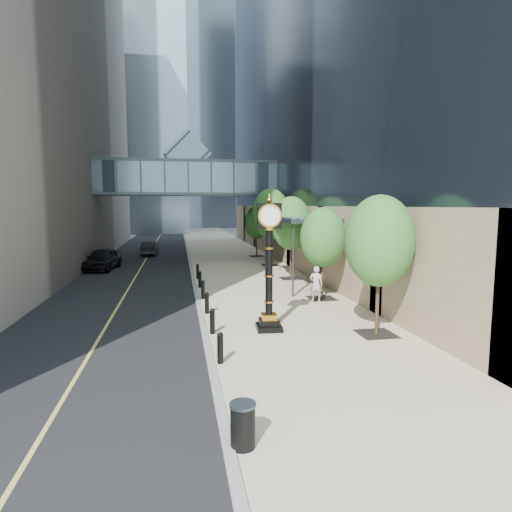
# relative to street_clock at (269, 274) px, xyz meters

# --- Properties ---
(ground) EXTENTS (320.00, 320.00, 0.00)m
(ground) POSITION_rel_street_clock_xyz_m (0.42, -4.30, -2.37)
(ground) COLOR gray
(ground) RESTS_ON ground
(road) EXTENTS (8.00, 180.00, 0.02)m
(road) POSITION_rel_street_clock_xyz_m (-6.58, 35.70, -2.36)
(road) COLOR black
(road) RESTS_ON ground
(sidewalk) EXTENTS (8.00, 180.00, 0.06)m
(sidewalk) POSITION_rel_street_clock_xyz_m (1.42, 35.70, -2.34)
(sidewalk) COLOR #C3B696
(sidewalk) RESTS_ON ground
(curb) EXTENTS (0.25, 180.00, 0.07)m
(curb) POSITION_rel_street_clock_xyz_m (-2.58, 35.70, -2.33)
(curb) COLOR gray
(curb) RESTS_ON ground
(distant_tower_a) EXTENTS (24.00, 22.00, 78.00)m
(distant_tower_a) POSITION_rel_street_clock_xyz_m (-13.58, 70.70, 36.63)
(distant_tower_a) COLOR #A9BED4
(distant_tower_a) RESTS_ON ground
(distant_tower_b) EXTENTS (26.00, 24.00, 90.00)m
(distant_tower_b) POSITION_rel_street_clock_xyz_m (9.42, 90.70, 42.63)
(distant_tower_b) COLOR #A9BED4
(distant_tower_b) RESTS_ON ground
(distant_tower_c) EXTENTS (22.00, 22.00, 65.00)m
(distant_tower_c) POSITION_rel_street_clock_xyz_m (-5.58, 115.70, 30.13)
(distant_tower_c) COLOR #A9BED4
(distant_tower_c) RESTS_ON ground
(skywalk) EXTENTS (17.00, 4.20, 5.80)m
(skywalk) POSITION_rel_street_clock_xyz_m (-2.58, 23.70, 5.35)
(skywalk) COLOR #476472
(skywalk) RESTS_ON ground
(entrance_canopy) EXTENTS (3.00, 8.00, 4.38)m
(entrance_canopy) POSITION_rel_street_clock_xyz_m (3.90, 9.70, 1.83)
(entrance_canopy) COLOR #383F44
(entrance_canopy) RESTS_ON ground
(bollard_row) EXTENTS (0.20, 16.20, 0.90)m
(bollard_row) POSITION_rel_street_clock_xyz_m (-2.28, 4.70, -1.86)
(bollard_row) COLOR black
(bollard_row) RESTS_ON sidewalk
(street_trees) EXTENTS (3.10, 28.50, 6.38)m
(street_trees) POSITION_rel_street_clock_xyz_m (4.02, 12.12, 1.47)
(street_trees) COLOR black
(street_trees) RESTS_ON sidewalk
(street_clock) EXTENTS (1.06, 1.06, 5.32)m
(street_clock) POSITION_rel_street_clock_xyz_m (0.00, 0.00, 0.00)
(street_clock) COLOR black
(street_clock) RESTS_ON sidewalk
(trash_bin) EXTENTS (0.61, 0.61, 0.90)m
(trash_bin) POSITION_rel_street_clock_xyz_m (-2.28, -8.13, -1.86)
(trash_bin) COLOR black
(trash_bin) RESTS_ON sidewalk
(pedestrian) EXTENTS (0.81, 0.68, 1.90)m
(pedestrian) POSITION_rel_street_clock_xyz_m (3.44, 4.44, -1.36)
(pedestrian) COLOR #B9B4A9
(pedestrian) RESTS_ON sidewalk
(car_near) EXTENTS (2.65, 5.21, 1.70)m
(car_near) POSITION_rel_street_clock_xyz_m (-9.44, 18.49, -1.50)
(car_near) COLOR black
(car_near) RESTS_ON road
(car_far) EXTENTS (1.55, 4.16, 1.36)m
(car_far) POSITION_rel_street_clock_xyz_m (-6.41, 28.01, -1.67)
(car_far) COLOR black
(car_far) RESTS_ON road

